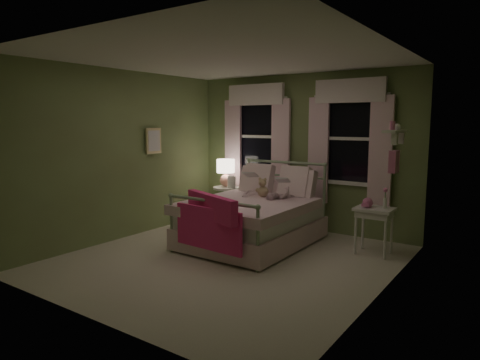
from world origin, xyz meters
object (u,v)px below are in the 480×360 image
Objects in this scene: child_left at (253,178)px; teddy_bear at (263,189)px; nightstand_left at (226,200)px; nightstand_right at (374,215)px; child_right at (284,180)px; table_lamp at (226,170)px; bed at (253,218)px.

teddy_bear is at bearing 144.38° from child_left.
nightstand_right is at bearing -7.20° from nightstand_left.
teddy_bear is at bearing 43.59° from child_right.
teddy_bear reaches higher than nightstand_right.
child_right is 1.49m from table_lamp.
bed is 6.74× the size of teddy_bear.
child_right is at bearing -16.92° from nightstand_left.
bed is at bearing 70.49° from child_right.
nightstand_left is at bearing -2.83° from child_right.
nightstand_right is (1.64, 0.24, -0.24)m from teddy_bear.
nightstand_right is (2.78, -0.35, 0.13)m from nightstand_left.
bed reaches higher than nightstand_left.
nightstand_right is at bearing -7.20° from table_lamp.
child_right reaches higher than nightstand_left.
child_left is 0.97m from table_lamp.
child_right is 2.40× the size of teddy_bear.
child_left is at bearing -26.63° from nightstand_left.
nightstand_right is (2.78, -0.35, -0.40)m from table_lamp.
teddy_bear is 0.47× the size of nightstand_right.
teddy_bear is 1.30m from table_lamp.
nightstand_left is 2.81m from nightstand_right.
child_left is at bearing 123.60° from bed.
bed is 3.18× the size of nightstand_right.
bed is 0.49m from teddy_bear.
teddy_bear is 0.62× the size of table_lamp.
teddy_bear is at bearing -27.34° from nightstand_left.
child_left reaches higher than nightstand_left.
child_right is at bearing -16.92° from table_lamp.
nightstand_right is at bearing 17.04° from bed.
child_left is 0.35m from teddy_bear.
table_lamp is at bearing 172.80° from nightstand_right.
nightstand_right is (1.92, 0.08, -0.38)m from child_left.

